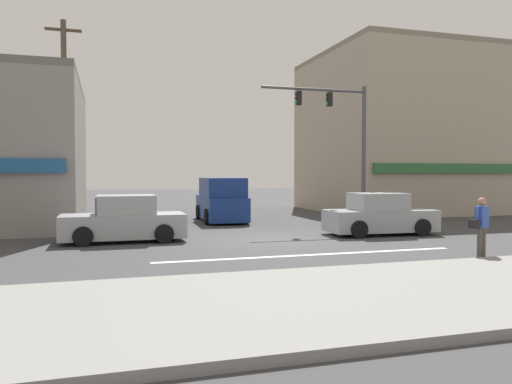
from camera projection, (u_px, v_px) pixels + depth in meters
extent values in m
plane|color=#3D3D3F|center=(272.00, 239.00, 17.50)|extent=(120.00, 120.00, 0.00)
cube|color=silver|center=(312.00, 255.00, 14.15)|extent=(9.00, 0.24, 0.01)
cube|color=gray|center=(417.00, 292.00, 9.37)|extent=(40.00, 5.00, 0.16)
cube|color=tan|center=(401.00, 136.00, 31.28)|extent=(10.43, 10.18, 9.37)
cube|color=#2D6638|center=(457.00, 168.00, 26.39)|extent=(9.91, 0.24, 0.50)
cube|color=gray|center=(402.00, 58.00, 31.10)|extent=(10.43, 10.18, 0.30)
cylinder|color=brown|center=(65.00, 126.00, 20.13)|extent=(0.22, 0.22, 8.48)
cube|color=#473828|center=(63.00, 30.00, 19.99)|extent=(1.40, 0.12, 0.10)
cylinder|color=#47474C|center=(364.00, 156.00, 22.29)|extent=(0.18, 0.18, 6.20)
cylinder|color=#47474C|center=(314.00, 89.00, 21.52)|extent=(4.80, 0.16, 0.12)
cube|color=black|center=(330.00, 100.00, 21.73)|extent=(0.20, 0.24, 0.60)
sphere|color=black|center=(327.00, 95.00, 21.69)|extent=(0.12, 0.12, 0.12)
sphere|color=black|center=(327.00, 99.00, 21.70)|extent=(0.12, 0.12, 0.12)
sphere|color=green|center=(327.00, 104.00, 21.71)|extent=(0.12, 0.12, 0.12)
cube|color=black|center=(299.00, 98.00, 21.33)|extent=(0.20, 0.24, 0.60)
sphere|color=black|center=(296.00, 94.00, 21.29)|extent=(0.12, 0.12, 0.12)
sphere|color=black|center=(296.00, 98.00, 21.30)|extent=(0.12, 0.12, 0.12)
sphere|color=green|center=(296.00, 102.00, 21.30)|extent=(0.12, 0.12, 0.12)
cube|color=#999EA3|center=(380.00, 220.00, 18.91)|extent=(4.18, 1.91, 0.80)
cube|color=#999EA3|center=(378.00, 201.00, 18.86)|extent=(1.98, 1.66, 0.64)
cube|color=#475666|center=(401.00, 201.00, 19.09)|extent=(0.13, 1.44, 0.54)
cylinder|color=black|center=(399.00, 223.00, 20.05)|extent=(0.65, 0.21, 0.64)
cylinder|color=black|center=(422.00, 228.00, 18.40)|extent=(0.65, 0.21, 0.64)
cylinder|color=black|center=(340.00, 225.00, 19.44)|extent=(0.65, 0.21, 0.64)
cylinder|color=black|center=(359.00, 229.00, 17.79)|extent=(0.65, 0.21, 0.64)
cube|color=navy|center=(221.00, 208.00, 24.25)|extent=(2.04, 4.68, 1.10)
cube|color=navy|center=(222.00, 187.00, 23.92)|extent=(1.94, 3.28, 0.90)
cube|color=#475666|center=(216.00, 186.00, 25.49)|extent=(1.66, 0.13, 0.76)
cylinder|color=black|center=(198.00, 212.00, 25.41)|extent=(0.23, 0.73, 0.72)
cylinder|color=black|center=(234.00, 211.00, 25.87)|extent=(0.23, 0.73, 0.72)
cylinder|color=black|center=(207.00, 217.00, 22.65)|extent=(0.23, 0.73, 0.72)
cylinder|color=black|center=(246.00, 216.00, 23.11)|extent=(0.23, 0.73, 0.72)
cube|color=#999EA3|center=(123.00, 226.00, 16.92)|extent=(4.11, 1.73, 0.80)
cube|color=#999EA3|center=(126.00, 205.00, 16.93)|extent=(1.91, 1.57, 0.64)
cube|color=#475666|center=(96.00, 205.00, 16.64)|extent=(0.07, 1.44, 0.54)
cylinder|color=black|center=(83.00, 237.00, 15.74)|extent=(0.64, 0.18, 0.64)
cylinder|color=black|center=(85.00, 231.00, 17.37)|extent=(0.64, 0.18, 0.64)
cylinder|color=black|center=(164.00, 234.00, 16.50)|extent=(0.64, 0.18, 0.64)
cylinder|color=black|center=(159.00, 228.00, 18.12)|extent=(0.64, 0.18, 0.64)
cylinder|color=#4C4742|center=(483.00, 243.00, 13.45)|extent=(0.14, 0.14, 0.86)
cylinder|color=#4C4742|center=(480.00, 244.00, 13.34)|extent=(0.14, 0.14, 0.86)
cube|color=#2D4CA5|center=(482.00, 217.00, 13.37)|extent=(0.42, 0.34, 0.58)
sphere|color=#9E7051|center=(482.00, 202.00, 13.36)|extent=(0.22, 0.22, 0.22)
cylinder|color=#2D4CA5|center=(486.00, 216.00, 13.52)|extent=(0.09, 0.09, 0.56)
cylinder|color=#2D4CA5|center=(477.00, 217.00, 13.22)|extent=(0.09, 0.09, 0.56)
cube|color=black|center=(474.00, 224.00, 13.21)|extent=(0.21, 0.30, 0.24)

